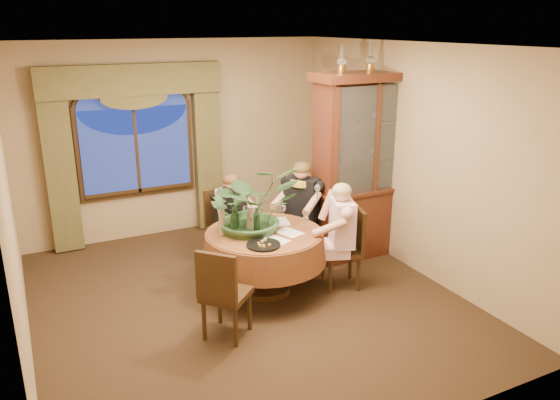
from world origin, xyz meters
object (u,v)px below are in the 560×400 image
wine_bottle_0 (233,224)px  chair_back_right (299,227)px  dining_table (265,262)px  person_pink (342,237)px  china_cabinet (365,166)px  oil_lamp_right (398,57)px  stoneware_vase (253,218)px  wine_bottle_1 (257,222)px  chair_back (227,228)px  oil_lamp_center (371,58)px  olive_bowl (267,231)px  wine_bottle_2 (222,221)px  centerpiece_plant (251,173)px  person_scarf (302,212)px  wine_bottle_3 (236,216)px  chair_front_left (226,292)px  person_back (231,220)px  chair_right (341,248)px  oil_lamp_left (342,59)px

wine_bottle_0 → chair_back_right: bearing=27.4°
dining_table → person_pink: 0.94m
china_cabinet → oil_lamp_right: oil_lamp_right is taller
stoneware_vase → wine_bottle_1: 0.20m
dining_table → oil_lamp_right: 3.10m
china_cabinet → chair_back: bearing=165.1°
oil_lamp_center → olive_bowl: 2.52m
olive_bowl → wine_bottle_2: wine_bottle_2 is taller
chair_back → olive_bowl: (0.12, -0.98, 0.29)m
dining_table → oil_lamp_right: size_ratio=4.19×
centerpiece_plant → oil_lamp_right: bearing=8.5°
wine_bottle_0 → olive_bowl: bearing=-2.9°
person_scarf → centerpiece_plant: size_ratio=1.15×
oil_lamp_right → wine_bottle_2: size_ratio=1.03×
oil_lamp_center → wine_bottle_3: (-1.95, -0.27, -1.68)m
oil_lamp_center → chair_front_left: (-2.42, -1.15, -2.11)m
chair_front_left → wine_bottle_1: size_ratio=2.91×
wine_bottle_0 → wine_bottle_2: (-0.08, 0.15, 0.00)m
stoneware_vase → chair_front_left: bearing=-128.8°
dining_table → person_back: 0.92m
oil_lamp_right → chair_back_right: size_ratio=0.35×
oil_lamp_right → china_cabinet: bearing=180.0°
chair_right → wine_bottle_1: bearing=96.5°
oil_lamp_right → stoneware_vase: (-2.20, -0.36, -1.70)m
chair_right → china_cabinet: bearing=-30.6°
person_pink → centerpiece_plant: (-0.93, 0.45, 0.76)m
chair_back_right → wine_bottle_2: bearing=72.9°
wine_bottle_3 → oil_lamp_right: bearing=6.4°
wine_bottle_0 → oil_lamp_left: bearing=16.5°
chair_right → wine_bottle_2: bearing=90.2°
person_scarf → wine_bottle_2: (-1.26, -0.45, 0.24)m
chair_back → wine_bottle_2: 0.99m
dining_table → person_back: (-0.05, 0.88, 0.24)m
stoneware_vase → wine_bottle_0: size_ratio=0.86×
china_cabinet → oil_lamp_left: size_ratio=7.13×
person_pink → wine_bottle_3: 1.25m
china_cabinet → chair_back_right: (-0.92, 0.10, -0.73)m
chair_right → stoneware_vase: (-0.97, 0.38, 0.41)m
chair_back → wine_bottle_0: 1.09m
oil_lamp_center → wine_bottle_2: bearing=-171.0°
stoneware_vase → oil_lamp_right: bearing=9.3°
dining_table → china_cabinet: bearing=15.7°
person_pink → wine_bottle_1: size_ratio=3.93×
china_cabinet → chair_front_left: bearing=-154.5°
oil_lamp_right → chair_right: oil_lamp_right is taller
china_cabinet → chair_right: 1.32m
chair_front_left → wine_bottle_1: wine_bottle_1 is taller
chair_back → dining_table: bearing=90.0°
oil_lamp_center → chair_back: size_ratio=0.35×
wine_bottle_3 → chair_back: bearing=77.8°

